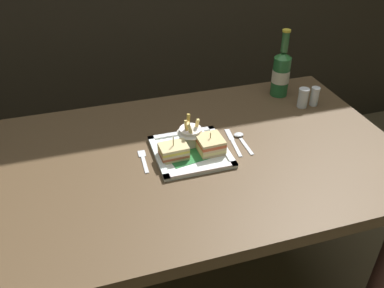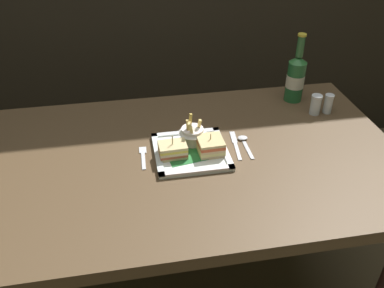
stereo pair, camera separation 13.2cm
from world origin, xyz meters
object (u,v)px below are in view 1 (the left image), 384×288
Objects in this scene: square_plate at (191,152)px; fries_cup at (190,133)px; sandwich_half_right at (210,144)px; pepper_shaker at (314,97)px; dining_table at (193,185)px; salt_shaker at (303,99)px; knife at (233,141)px; fork at (143,160)px; sandwich_half_left at (174,151)px; beer_bottle at (281,72)px; spoon at (241,138)px.

square_plate is 2.22× the size of fries_cup.
fries_cup is (-0.05, 0.06, 0.02)m from sandwich_half_right.
pepper_shaker is at bearing 13.17° from fries_cup.
dining_table is 17.78× the size of salt_shaker.
knife is 2.20× the size of salt_shaker.
knife is (0.10, 0.04, -0.03)m from sandwich_half_right.
fork is at bearing -177.09° from knife.
sandwich_half_right reaches higher than square_plate.
beer_bottle reaches higher than sandwich_half_left.
spoon is at bearing 12.37° from dining_table.
fries_cup is at bearing 175.34° from spoon.
fries_cup is at bearing 171.75° from knife.
pepper_shaker reaches higher than square_plate.
dining_table is at bearing 172.85° from sandwich_half_right.
fork is 1.60× the size of salt_shaker.
fork is 0.93× the size of spoon.
beer_bottle is 0.17m from pepper_shaker.
pepper_shaker is at bearing 21.08° from spoon.
pepper_shaker is at bearing -53.46° from beer_bottle.
spoon is at bearing -155.91° from salt_shaker.
dining_table is 8.10× the size of knife.
salt_shaker reaches higher than knife.
fork is 0.35m from spoon.
fries_cup reaches higher than knife.
beer_bottle reaches higher than fork.
square_plate is at bearing 14.17° from sandwich_half_left.
spoon is at bearing 10.65° from sandwich_half_left.
sandwich_half_right is at bearing -6.51° from fork.
dining_table is 10.33× the size of spoon.
knife is at bearing 12.55° from dining_table.
beer_bottle is at bearing 30.39° from sandwich_half_left.
square_plate is 0.54m from salt_shaker.
dining_table is at bearing -161.73° from pepper_shaker.
fork is at bearing -176.27° from spoon.
fork is at bearing 173.71° from dining_table.
fries_cup reaches higher than spoon.
salt_shaker is at bearing -72.11° from beer_bottle.
spoon is at bearing 11.54° from knife.
spoon is 1.77× the size of pepper_shaker.
square_plate is at bearing -162.72° from pepper_shaker.
square_plate is 0.87× the size of beer_bottle.
fork is 0.69m from salt_shaker.
fork is at bearing -155.38° from beer_bottle.
pepper_shaker is at bearing 16.98° from sandwich_half_left.
sandwich_half_right is at bearing -157.02° from salt_shaker.
spoon is (0.18, -0.01, -0.05)m from fries_cup.
beer_bottle is 0.14m from salt_shaker.
sandwich_half_left is 1.21× the size of pepper_shaker.
pepper_shaker is (0.50, 0.19, -0.00)m from sandwich_half_right.
sandwich_half_right is 0.08m from fries_cup.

